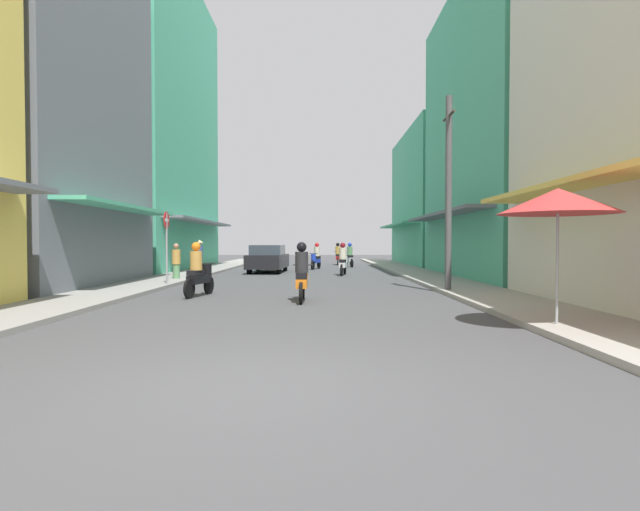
% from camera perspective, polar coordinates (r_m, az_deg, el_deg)
% --- Properties ---
extents(ground_plane, '(87.19, 87.19, 0.00)m').
position_cam_1_polar(ground_plane, '(21.13, -2.08, -2.76)').
color(ground_plane, '#424244').
extents(sidewalk_left, '(2.19, 47.63, 0.12)m').
position_cam_1_polar(sidewalk_left, '(22.03, -16.66, -2.49)').
color(sidewalk_left, gray).
rests_on(sidewalk_left, ground).
extents(sidewalk_right, '(2.19, 47.63, 0.12)m').
position_cam_1_polar(sidewalk_right, '(21.65, 12.77, -2.53)').
color(sidewalk_right, '#9E9991').
rests_on(sidewalk_right, ground).
extents(building_left_mid, '(7.05, 8.73, 12.54)m').
position_cam_1_polar(building_left_mid, '(20.63, -31.35, 14.44)').
color(building_left_mid, slate).
rests_on(building_left_mid, ground).
extents(building_left_far, '(7.05, 13.46, 16.92)m').
position_cam_1_polar(building_left_far, '(31.31, -20.05, 14.10)').
color(building_left_far, '#4CB28C').
rests_on(building_left_far, ground).
extents(building_right_mid, '(7.05, 11.73, 12.84)m').
position_cam_1_polar(building_right_mid, '(23.85, 22.45, 13.10)').
color(building_right_mid, '#4CB28C').
rests_on(building_right_mid, ground).
extents(building_right_far, '(7.05, 11.99, 9.19)m').
position_cam_1_polar(building_right_far, '(35.38, 14.59, 6.33)').
color(building_right_far, '#4CB28C').
rests_on(building_right_far, ground).
extents(motorbike_blue, '(0.70, 1.76, 1.58)m').
position_cam_1_polar(motorbike_blue, '(29.10, -0.52, -0.22)').
color(motorbike_blue, black).
rests_on(motorbike_blue, ground).
extents(motorbike_silver, '(0.65, 1.78, 1.58)m').
position_cam_1_polar(motorbike_silver, '(31.83, 3.34, -0.08)').
color(motorbike_silver, black).
rests_on(motorbike_silver, ground).
extents(motorbike_red, '(0.55, 1.81, 1.58)m').
position_cam_1_polar(motorbike_red, '(34.92, 2.02, 0.06)').
color(motorbike_red, black).
rests_on(motorbike_red, ground).
extents(motorbike_black, '(0.63, 1.79, 1.58)m').
position_cam_1_polar(motorbike_black, '(14.62, -13.99, -1.91)').
color(motorbike_black, black).
rests_on(motorbike_black, ground).
extents(motorbike_orange, '(0.55, 1.81, 1.58)m').
position_cam_1_polar(motorbike_orange, '(12.98, -2.18, -2.29)').
color(motorbike_orange, black).
rests_on(motorbike_orange, ground).
extents(motorbike_white, '(0.59, 1.80, 1.58)m').
position_cam_1_polar(motorbike_white, '(23.60, 2.66, -0.61)').
color(motorbike_white, black).
rests_on(motorbike_white, ground).
extents(parked_car, '(1.98, 4.19, 1.45)m').
position_cam_1_polar(parked_car, '(25.94, -6.14, -0.35)').
color(parked_car, black).
rests_on(parked_car, ground).
extents(pedestrian_midway, '(0.44, 0.44, 1.73)m').
position_cam_1_polar(pedestrian_midway, '(27.20, -13.92, 0.20)').
color(pedestrian_midway, beige).
rests_on(pedestrian_midway, ground).
extents(pedestrian_foreground, '(0.34, 0.34, 1.54)m').
position_cam_1_polar(pedestrian_foreground, '(20.63, -16.47, -0.79)').
color(pedestrian_foreground, '#598C59').
rests_on(pedestrian_foreground, ground).
extents(vendor_umbrella, '(2.06, 2.06, 2.52)m').
position_cam_1_polar(vendor_umbrella, '(9.61, 25.92, 5.71)').
color(vendor_umbrella, '#99999E').
rests_on(vendor_umbrella, ground).
extents(utility_pole, '(0.20, 1.20, 6.06)m').
position_cam_1_polar(utility_pole, '(15.67, 14.69, 7.09)').
color(utility_pole, '#4C4C4F').
rests_on(utility_pole, ground).
extents(street_sign_no_entry, '(0.07, 0.60, 2.65)m').
position_cam_1_polar(street_sign_no_entry, '(17.84, -17.50, 1.92)').
color(street_sign_no_entry, gray).
rests_on(street_sign_no_entry, ground).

